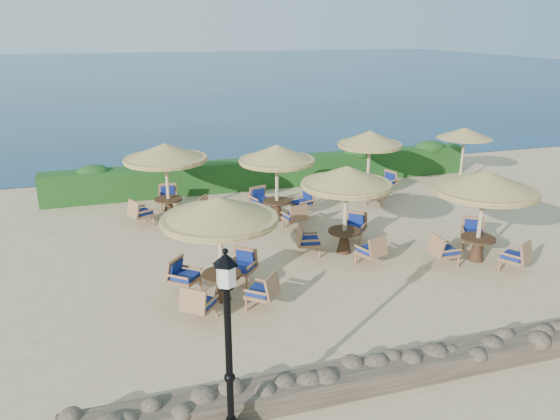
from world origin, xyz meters
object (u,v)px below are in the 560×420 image
(cafe_set_4, at_px, (277,170))
(cafe_set_5, at_px, (369,152))
(cafe_set_0, at_px, (220,230))
(cafe_set_1, at_px, (346,192))
(cafe_set_3, at_px, (166,164))
(lamp_post, at_px, (229,358))
(extra_parasol, at_px, (465,133))
(cafe_set_2, at_px, (483,196))

(cafe_set_4, xyz_separation_m, cafe_set_5, (4.11, 1.40, 0.06))
(cafe_set_0, distance_m, cafe_set_1, 4.43)
(cafe_set_3, height_order, cafe_set_4, same)
(cafe_set_4, relative_size, cafe_set_5, 1.06)
(lamp_post, distance_m, cafe_set_0, 4.85)
(lamp_post, bearing_deg, cafe_set_0, 80.19)
(cafe_set_4, bearing_deg, cafe_set_1, -72.60)
(cafe_set_3, distance_m, cafe_set_5, 7.66)
(extra_parasol, xyz_separation_m, cafe_set_1, (-7.73, -5.41, -0.30))
(extra_parasol, xyz_separation_m, cafe_set_4, (-8.78, -2.05, -0.40))
(lamp_post, relative_size, cafe_set_4, 1.15)
(lamp_post, bearing_deg, cafe_set_1, 53.56)
(cafe_set_1, xyz_separation_m, cafe_set_2, (3.40, -1.65, 0.06))
(cafe_set_2, bearing_deg, cafe_set_5, 92.98)
(cafe_set_2, bearing_deg, lamp_post, -149.12)
(cafe_set_2, bearing_deg, cafe_set_4, 131.63)
(cafe_set_4, height_order, cafe_set_5, same)
(lamp_post, distance_m, cafe_set_3, 11.29)
(lamp_post, xyz_separation_m, cafe_set_3, (0.27, 11.28, 0.37))
(cafe_set_3, bearing_deg, cafe_set_5, 0.52)
(cafe_set_0, xyz_separation_m, cafe_set_2, (7.44, 0.17, 0.11))
(cafe_set_1, relative_size, cafe_set_3, 0.96)
(cafe_set_1, bearing_deg, lamp_post, -126.44)
(lamp_post, bearing_deg, extra_parasol, 43.60)
(cafe_set_1, xyz_separation_m, cafe_set_3, (-4.60, 4.69, 0.05))
(cafe_set_1, xyz_separation_m, cafe_set_4, (-1.05, 3.35, -0.11))
(cafe_set_1, relative_size, cafe_set_5, 1.01)
(cafe_set_3, bearing_deg, cafe_set_0, -85.13)
(cafe_set_0, distance_m, cafe_set_5, 9.68)
(cafe_set_3, bearing_deg, cafe_set_4, -20.63)
(lamp_post, bearing_deg, cafe_set_2, 30.88)
(lamp_post, relative_size, cafe_set_2, 1.14)
(cafe_set_1, relative_size, cafe_set_4, 0.96)
(lamp_post, xyz_separation_m, cafe_set_4, (3.82, 9.95, 0.21))
(extra_parasol, relative_size, cafe_set_2, 0.83)
(lamp_post, bearing_deg, cafe_set_3, 88.62)
(cafe_set_0, xyz_separation_m, cafe_set_1, (4.04, 1.82, 0.05))
(cafe_set_4, bearing_deg, lamp_post, -110.99)
(cafe_set_4, distance_m, cafe_set_5, 4.35)
(cafe_set_1, distance_m, cafe_set_5, 5.66)
(extra_parasol, height_order, cafe_set_4, cafe_set_4)
(extra_parasol, bearing_deg, cafe_set_4, -166.84)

